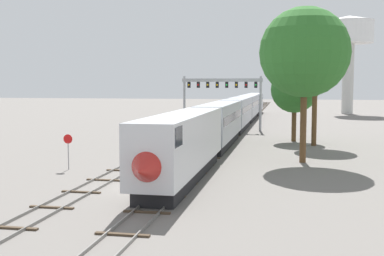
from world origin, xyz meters
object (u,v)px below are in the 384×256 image
(trackside_tree_right, at_px, (305,52))
(trackside_tree_mid, at_px, (295,89))
(passenger_train, at_px, (238,113))
(signal_gantry, at_px, (222,90))
(stop_sign, at_px, (68,147))
(water_tower, at_px, (349,36))
(trackside_tree_left, at_px, (315,67))

(trackside_tree_right, bearing_deg, trackside_tree_mid, 91.94)
(passenger_train, distance_m, signal_gantry, 4.39)
(signal_gantry, relative_size, stop_sign, 4.20)
(passenger_train, bearing_deg, water_tower, 64.96)
(signal_gantry, xyz_separation_m, stop_sign, (-7.75, -36.31, -4.17))
(stop_sign, height_order, trackside_tree_mid, trackside_tree_mid)
(trackside_tree_mid, bearing_deg, trackside_tree_right, -88.06)
(signal_gantry, xyz_separation_m, trackside_tree_mid, (10.44, -12.56, 0.24))
(passenger_train, relative_size, signal_gantry, 8.28)
(passenger_train, xyz_separation_m, trackside_tree_left, (10.36, -18.02, 6.25))
(trackside_tree_left, bearing_deg, trackside_tree_mid, 119.04)
(trackside_tree_left, bearing_deg, stop_sign, -135.72)
(stop_sign, bearing_deg, signal_gantry, 77.95)
(trackside_tree_left, xyz_separation_m, trackside_tree_right, (-1.61, -12.45, 0.80))
(passenger_train, relative_size, trackside_tree_right, 7.35)
(signal_gantry, relative_size, water_tower, 0.53)
(trackside_tree_mid, xyz_separation_m, trackside_tree_right, (0.55, -16.35, 3.37))
(passenger_train, height_order, stop_sign, passenger_train)
(trackside_tree_mid, bearing_deg, trackside_tree_left, -60.96)
(passenger_train, bearing_deg, stop_sign, -104.79)
(passenger_train, distance_m, water_tower, 52.66)
(stop_sign, xyz_separation_m, trackside_tree_right, (18.75, 7.40, 7.78))
(passenger_train, height_order, trackside_tree_right, trackside_tree_right)
(stop_sign, xyz_separation_m, trackside_tree_left, (20.36, 19.85, 6.98))
(signal_gantry, distance_m, stop_sign, 37.36)
(stop_sign, height_order, trackside_tree_right, trackside_tree_right)
(signal_gantry, height_order, trackside_tree_left, trackside_tree_left)
(passenger_train, xyz_separation_m, stop_sign, (-10.00, -37.87, -0.74))
(signal_gantry, relative_size, trackside_tree_left, 1.01)
(trackside_tree_mid, distance_m, trackside_tree_right, 16.70)
(stop_sign, distance_m, trackside_tree_right, 21.60)
(water_tower, height_order, trackside_tree_left, water_tower)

